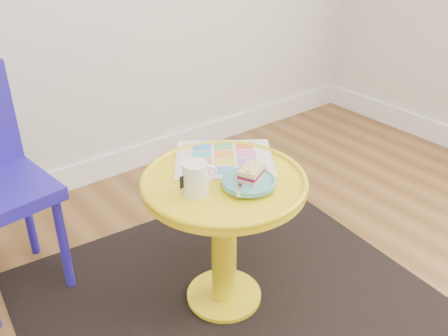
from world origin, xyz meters
TOP-DOWN VIEW (x-y plane):
  - rug at (0.29, 0.97)m, footprint 1.39×1.21m
  - side_table at (0.29, 0.97)m, footprint 0.50×0.50m
  - newspaper at (0.37, 1.07)m, footprint 0.41×0.40m
  - mug at (0.18, 0.96)m, footprint 0.11×0.07m
  - plate at (0.32, 0.89)m, footprint 0.16×0.16m
  - cake_slice at (0.34, 0.90)m, footprint 0.10×0.08m
  - fork at (0.29, 0.89)m, footprint 0.11×0.11m

SIDE VIEW (x-z plane):
  - rug at x=0.29m, z-range 0.00..0.01m
  - side_table at x=0.29m, z-range 0.10..0.58m
  - newspaper at x=0.37m, z-range 0.48..0.48m
  - plate at x=0.32m, z-range 0.49..0.50m
  - fork at x=0.29m, z-range 0.50..0.51m
  - cake_slice at x=0.34m, z-range 0.50..0.54m
  - mug at x=0.18m, z-range 0.48..0.58m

